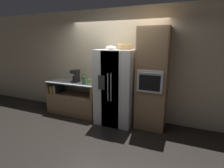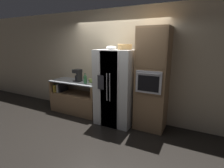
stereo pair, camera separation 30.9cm
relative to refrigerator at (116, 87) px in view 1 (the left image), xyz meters
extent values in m
plane|color=black|center=(-0.15, -0.07, -0.90)|extent=(20.00, 20.00, 0.00)
cube|color=beige|center=(-0.15, 0.43, 0.50)|extent=(12.00, 0.06, 2.80)
cube|color=#93704C|center=(-1.30, 0.08, -0.63)|extent=(1.47, 0.64, 0.54)
cube|color=#93704C|center=(-1.30, 0.08, -0.36)|extent=(1.41, 0.59, 0.02)
cube|color=#93704C|center=(-2.02, 0.08, -0.20)|extent=(0.04, 0.64, 0.34)
cube|color=#93704C|center=(-0.58, 0.08, -0.20)|extent=(0.04, 0.64, 0.34)
cube|color=gray|center=(-1.30, 0.08, -0.01)|extent=(1.47, 0.64, 0.03)
cube|color=#337A4C|center=(-1.96, 0.04, -0.24)|extent=(0.04, 0.33, 0.21)
cube|color=gold|center=(-1.91, 0.04, -0.25)|extent=(0.05, 0.47, 0.21)
cube|color=black|center=(-1.85, 0.04, -0.24)|extent=(0.04, 0.31, 0.22)
cube|color=silver|center=(-1.81, 0.04, -0.23)|extent=(0.05, 0.42, 0.24)
cube|color=black|center=(-1.76, 0.04, -0.22)|extent=(0.04, 0.37, 0.25)
cube|color=silver|center=(0.00, 0.01, 0.00)|extent=(0.90, 0.77, 1.81)
cube|color=silver|center=(-0.01, -0.38, 0.00)|extent=(0.44, 0.02, 1.77)
cube|color=silver|center=(0.01, -0.38, 0.00)|extent=(0.44, 0.02, 1.77)
cylinder|color=#B2B2B7|center=(-0.04, -0.41, 0.09)|extent=(0.02, 0.02, 0.63)
cylinder|color=#B2B2B7|center=(0.04, -0.41, 0.09)|extent=(0.02, 0.02, 0.63)
cube|color=#2D2D33|center=(-0.20, -0.40, 0.18)|extent=(0.16, 0.01, 0.33)
cube|color=#93704C|center=(0.85, 0.11, 0.24)|extent=(0.67, 0.58, 2.30)
cube|color=silver|center=(0.85, -0.20, 0.26)|extent=(0.55, 0.04, 0.48)
cube|color=black|center=(0.85, -0.22, 0.23)|extent=(0.45, 0.01, 0.33)
cylinder|color=#B2B2B7|center=(0.85, -0.24, 0.44)|extent=(0.48, 0.02, 0.02)
cube|color=olive|center=(0.85, -0.19, 0.94)|extent=(0.63, 0.01, 0.81)
cylinder|color=tan|center=(0.20, 0.03, 0.96)|extent=(0.32, 0.32, 0.11)
torus|color=tan|center=(0.20, 0.03, 1.02)|extent=(0.34, 0.34, 0.03)
ellipsoid|color=white|center=(-0.13, -0.03, 0.95)|extent=(0.25, 0.25, 0.08)
cylinder|color=#33723F|center=(-0.89, -0.05, 0.10)|extent=(0.09, 0.09, 0.20)
cone|color=#33723F|center=(-0.89, -0.05, 0.22)|extent=(0.09, 0.09, 0.05)
cylinder|color=#33723F|center=(-0.89, -0.05, 0.26)|extent=(0.03, 0.03, 0.03)
cylinder|color=#B2D166|center=(-0.85, 0.13, 0.05)|extent=(0.09, 0.09, 0.10)
torus|color=#B2D166|center=(-0.80, 0.13, 0.05)|extent=(0.07, 0.01, 0.07)
cube|color=black|center=(-1.24, 0.07, 0.02)|extent=(0.20, 0.21, 0.02)
cylinder|color=black|center=(-1.26, 0.07, 0.10)|extent=(0.12, 0.12, 0.14)
cube|color=black|center=(-1.18, 0.07, 0.17)|extent=(0.07, 0.18, 0.33)
cube|color=black|center=(-1.24, 0.07, 0.29)|extent=(0.20, 0.21, 0.09)
camera|label=1|loc=(1.53, -3.83, 1.08)|focal=28.00mm
camera|label=2|loc=(1.81, -3.70, 1.08)|focal=28.00mm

